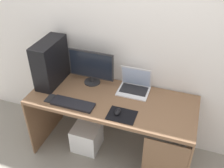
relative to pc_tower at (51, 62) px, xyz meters
The scene contains 11 objects.
ground_plane 1.22m from the pc_tower, ahead, with size 8.00×8.00×0.00m, color gray.
wall_back 0.82m from the pc_tower, 23.03° to the left, with size 4.00×0.05×2.60m.
desk 0.82m from the pc_tower, ahead, with size 1.67×0.68×0.76m.
pc_tower is the anchor object (origin of this frame).
monitor 0.42m from the pc_tower, 16.16° to the left, with size 0.49×0.17×0.38m.
laptop 0.90m from the pc_tower, ahead, with size 0.32×0.25×0.25m.
keyboard 0.53m from the pc_tower, 37.46° to the right, with size 0.42×0.14×0.02m, color black.
mousepad 0.94m from the pc_tower, 17.86° to the right, with size 0.26×0.20×0.01m, color black.
mouse_left 0.89m from the pc_tower, 18.14° to the right, with size 0.06×0.10×0.03m, color black.
cell_phone 0.38m from the pc_tower, 66.65° to the right, with size 0.07×0.13×0.01m, color #232326.
subwoofer 0.95m from the pc_tower, 15.29° to the right, with size 0.30×0.30×0.30m, color white.
Camera 1 is at (0.66, -1.88, 2.33)m, focal length 40.92 mm.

